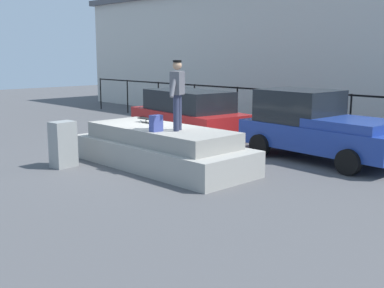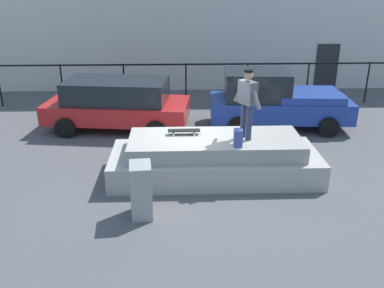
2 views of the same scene
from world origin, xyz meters
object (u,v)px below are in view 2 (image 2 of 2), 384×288
at_px(skateboarder, 247,99).
at_px(backpack, 238,138).
at_px(car_red_hatchback_near, 117,103).
at_px(car_blue_pickup_mid, 275,100).
at_px(utility_box, 141,190).
at_px(skateboard, 184,131).

distance_m(skateboarder, backpack, 0.96).
xyz_separation_m(car_red_hatchback_near, car_blue_pickup_mid, (5.20, -0.05, 0.05)).
height_order(backpack, utility_box, backpack).
xyz_separation_m(backpack, car_blue_pickup_mid, (1.82, 4.23, -0.31)).
height_order(car_red_hatchback_near, car_blue_pickup_mid, car_blue_pickup_mid).
relative_size(backpack, car_blue_pickup_mid, 0.08).
relative_size(skateboarder, utility_box, 1.43).
bearing_deg(skateboard, skateboarder, -12.51).
bearing_deg(car_red_hatchback_near, skateboarder, -46.32).
xyz_separation_m(car_red_hatchback_near, utility_box, (1.20, -5.58, -0.29)).
distance_m(car_red_hatchback_near, car_blue_pickup_mid, 5.21).
height_order(skateboarder, car_blue_pickup_mid, skateboarder).
bearing_deg(car_blue_pickup_mid, skateboarder, -112.68).
bearing_deg(skateboarder, car_red_hatchback_near, 133.68).
relative_size(skateboarder, car_red_hatchback_near, 0.35).
height_order(skateboard, backpack, backpack).
bearing_deg(car_blue_pickup_mid, skateboard, -131.87).
bearing_deg(utility_box, backpack, 25.49).
distance_m(skateboard, car_blue_pickup_mid, 4.61).
bearing_deg(car_blue_pickup_mid, utility_box, -125.92).
xyz_separation_m(car_blue_pickup_mid, utility_box, (-4.01, -5.53, -0.34)).
xyz_separation_m(skateboard, backpack, (1.25, -0.80, 0.10)).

